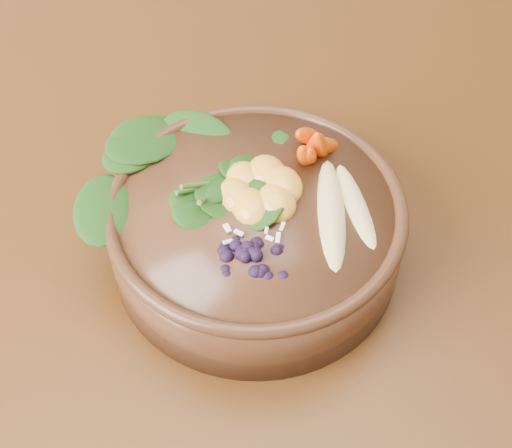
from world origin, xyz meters
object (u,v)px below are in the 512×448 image
Objects in this scene: stoneware_bowl at (256,231)px; kale_heap at (217,142)px; blueberry_pile at (253,242)px; carrot_cluster at (317,123)px; banana_halves at (345,199)px; mandarin_cluster at (260,181)px; dining_table at (331,182)px.

stoneware_bowl is 0.08m from kale_heap.
carrot_cluster is at bearing 47.31° from blueberry_pile.
kale_heap is 1.24× the size of banana_halves.
stoneware_bowl is at bearing -76.28° from kale_heap.
banana_halves is (0.08, -0.09, -0.01)m from kale_heap.
blueberry_pile reaches higher than stoneware_bowl.
blueberry_pile is (-0.09, -0.09, -0.02)m from carrot_cluster.
stoneware_bowl is 1.53× the size of kale_heap.
banana_halves is 1.67× the size of mandarin_cluster.
carrot_cluster is at bearing -125.03° from dining_table.
mandarin_cluster reaches higher than banana_halves.
kale_heap is 0.12m from banana_halves.
stoneware_bowl reaches higher than dining_table.
banana_halves reaches higher than stoneware_bowl.
stoneware_bowl is at bearing -177.26° from banana_halves.
blueberry_pile is at bearing -110.28° from stoneware_bowl.
mandarin_cluster is (-0.13, -0.13, 0.17)m from dining_table.
banana_halves is at bearing -32.89° from mandarin_cluster.
dining_table is 0.25m from kale_heap.
carrot_cluster is at bearing 113.06° from banana_halves.
blueberry_pile reaches higher than banana_halves.
carrot_cluster reaches higher than blueberry_pile.
banana_halves is 0.09m from blueberry_pile.
blueberry_pile is (-0.03, -0.06, 0.00)m from mandarin_cluster.
kale_heap is (-0.02, 0.06, 0.05)m from stoneware_bowl.
carrot_cluster is (-0.07, -0.10, 0.20)m from dining_table.
mandarin_cluster is at bearing -135.03° from dining_table.
dining_table is at bearing 44.97° from mandarin_cluster.
kale_heap reaches higher than stoneware_bowl.
carrot_cluster reaches higher than stoneware_bowl.
kale_heap is at bearing 115.07° from mandarin_cluster.
carrot_cluster is 0.07m from mandarin_cluster.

